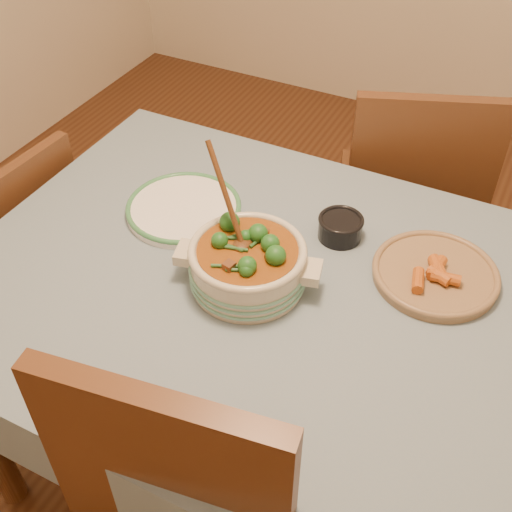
{
  "coord_description": "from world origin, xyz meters",
  "views": [
    {
      "loc": [
        0.32,
        -0.94,
        1.8
      ],
      "look_at": [
        -0.14,
        -0.01,
        0.85
      ],
      "focal_mm": 45.0,
      "sensor_mm": 36.0,
      "label": 1
    }
  ],
  "objects_px": {
    "chair_left": "(20,251)",
    "chair_far": "(410,193)",
    "dining_table": "(313,330)",
    "condiment_bowl": "(340,226)",
    "fried_plate": "(436,272)",
    "stew_casserole": "(248,262)",
    "white_plate": "(184,208)"
  },
  "relations": [
    {
      "from": "white_plate",
      "to": "chair_far",
      "type": "bearing_deg",
      "value": 55.67
    },
    {
      "from": "dining_table",
      "to": "condiment_bowl",
      "type": "relative_size",
      "value": 11.78
    },
    {
      "from": "fried_plate",
      "to": "chair_left",
      "type": "relative_size",
      "value": 0.43
    },
    {
      "from": "chair_left",
      "to": "condiment_bowl",
      "type": "bearing_deg",
      "value": 103.64
    },
    {
      "from": "dining_table",
      "to": "chair_far",
      "type": "relative_size",
      "value": 1.79
    },
    {
      "from": "fried_plate",
      "to": "chair_left",
      "type": "bearing_deg",
      "value": -173.39
    },
    {
      "from": "stew_casserole",
      "to": "condiment_bowl",
      "type": "relative_size",
      "value": 2.36
    },
    {
      "from": "condiment_bowl",
      "to": "chair_left",
      "type": "bearing_deg",
      "value": -169.38
    },
    {
      "from": "condiment_bowl",
      "to": "fried_plate",
      "type": "bearing_deg",
      "value": -9.09
    },
    {
      "from": "stew_casserole",
      "to": "fried_plate",
      "type": "height_order",
      "value": "stew_casserole"
    },
    {
      "from": "chair_left",
      "to": "white_plate",
      "type": "bearing_deg",
      "value": 102.16
    },
    {
      "from": "chair_far",
      "to": "chair_left",
      "type": "distance_m",
      "value": 1.26
    },
    {
      "from": "dining_table",
      "to": "chair_far",
      "type": "xyz_separation_m",
      "value": [
        0.02,
        0.8,
        -0.13
      ]
    },
    {
      "from": "condiment_bowl",
      "to": "white_plate",
      "type": "bearing_deg",
      "value": -167.29
    },
    {
      "from": "dining_table",
      "to": "fried_plate",
      "type": "height_order",
      "value": "fried_plate"
    },
    {
      "from": "chair_far",
      "to": "condiment_bowl",
      "type": "bearing_deg",
      "value": 63.74
    },
    {
      "from": "stew_casserole",
      "to": "chair_left",
      "type": "relative_size",
      "value": 0.41
    },
    {
      "from": "fried_plate",
      "to": "chair_left",
      "type": "height_order",
      "value": "chair_left"
    },
    {
      "from": "dining_table",
      "to": "chair_far",
      "type": "bearing_deg",
      "value": 88.8
    },
    {
      "from": "stew_casserole",
      "to": "chair_far",
      "type": "xyz_separation_m",
      "value": [
        0.18,
        0.82,
        -0.29
      ]
    },
    {
      "from": "chair_left",
      "to": "chair_far",
      "type": "bearing_deg",
      "value": 129.38
    },
    {
      "from": "stew_casserole",
      "to": "condiment_bowl",
      "type": "distance_m",
      "value": 0.28
    },
    {
      "from": "condiment_bowl",
      "to": "chair_far",
      "type": "bearing_deg",
      "value": 84.81
    },
    {
      "from": "stew_casserole",
      "to": "white_plate",
      "type": "distance_m",
      "value": 0.32
    },
    {
      "from": "fried_plate",
      "to": "chair_far",
      "type": "relative_size",
      "value": 0.38
    },
    {
      "from": "condiment_bowl",
      "to": "chair_far",
      "type": "height_order",
      "value": "chair_far"
    },
    {
      "from": "fried_plate",
      "to": "chair_far",
      "type": "height_order",
      "value": "chair_far"
    },
    {
      "from": "stew_casserole",
      "to": "white_plate",
      "type": "height_order",
      "value": "stew_casserole"
    },
    {
      "from": "chair_left",
      "to": "fried_plate",
      "type": "bearing_deg",
      "value": 99.63
    },
    {
      "from": "white_plate",
      "to": "fried_plate",
      "type": "relative_size",
      "value": 1.09
    },
    {
      "from": "condiment_bowl",
      "to": "chair_left",
      "type": "relative_size",
      "value": 0.17
    },
    {
      "from": "dining_table",
      "to": "stew_casserole",
      "type": "distance_m",
      "value": 0.23
    }
  ]
}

